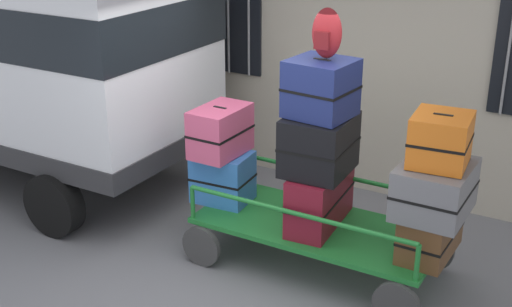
# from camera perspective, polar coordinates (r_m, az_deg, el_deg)

# --- Properties ---
(ground_plane) EXTENTS (40.00, 40.00, 0.00)m
(ground_plane) POSITION_cam_1_polar(r_m,az_deg,el_deg) (6.60, -1.23, -10.49)
(ground_plane) COLOR slate
(van) EXTENTS (4.80, 2.21, 2.73)m
(van) POSITION_cam_1_polar(r_m,az_deg,el_deg) (8.83, -19.75, 8.54)
(van) COLOR silver
(van) RESTS_ON ground
(luggage_cart) EXTENTS (2.41, 1.14, 0.47)m
(luggage_cart) POSITION_cam_1_polar(r_m,az_deg,el_deg) (6.62, 5.19, -6.63)
(luggage_cart) COLOR #1E722D
(luggage_cart) RESTS_ON ground
(cart_railing) EXTENTS (2.29, 1.01, 0.35)m
(cart_railing) POSITION_cam_1_polar(r_m,az_deg,el_deg) (6.45, 5.31, -3.68)
(cart_railing) COLOR #1E722D
(cart_railing) RESTS_ON luggage_cart
(suitcase_left_bottom) EXTENTS (0.61, 0.48, 0.53)m
(suitcase_left_bottom) POSITION_cam_1_polar(r_m,az_deg,el_deg) (6.94, -2.82, -1.98)
(suitcase_left_bottom) COLOR #3372C6
(suitcase_left_bottom) RESTS_ON luggage_cart
(suitcase_left_middle) EXTENTS (0.43, 0.65, 0.49)m
(suitcase_left_middle) POSITION_cam_1_polar(r_m,az_deg,el_deg) (6.73, -3.02, 1.92)
(suitcase_left_middle) COLOR #CC4C72
(suitcase_left_middle) RESTS_ON suitcase_left_bottom
(suitcase_midleft_bottom) EXTENTS (0.45, 0.94, 0.57)m
(suitcase_midleft_bottom) POSITION_cam_1_polar(r_m,az_deg,el_deg) (6.48, 5.43, -3.63)
(suitcase_midleft_bottom) COLOR maroon
(suitcase_midleft_bottom) RESTS_ON luggage_cart
(suitcase_midleft_middle) EXTENTS (0.60, 0.70, 0.55)m
(suitcase_midleft_middle) POSITION_cam_1_polar(r_m,az_deg,el_deg) (6.20, 5.35, 0.80)
(suitcase_midleft_middle) COLOR black
(suitcase_midleft_middle) RESTS_ON suitcase_midleft_bottom
(suitcase_midleft_top) EXTENTS (0.60, 0.58, 0.52)m
(suitcase_midleft_top) POSITION_cam_1_polar(r_m,az_deg,el_deg) (6.03, 5.51, 5.52)
(suitcase_midleft_top) COLOR navy
(suitcase_midleft_top) RESTS_ON suitcase_midleft_middle
(suitcase_center_bottom) EXTENTS (0.42, 0.74, 0.41)m
(suitcase_center_bottom) POSITION_cam_1_polar(r_m,az_deg,el_deg) (6.18, 14.50, -6.52)
(suitcase_center_bottom) COLOR brown
(suitcase_center_bottom) RESTS_ON luggage_cart
(suitcase_center_middle) EXTENTS (0.59, 0.75, 0.45)m
(suitcase_center_middle) POSITION_cam_1_polar(r_m,az_deg,el_deg) (5.98, 14.86, -2.92)
(suitcase_center_middle) COLOR slate
(suitcase_center_middle) RESTS_ON suitcase_center_bottom
(suitcase_center_top) EXTENTS (0.52, 0.56, 0.44)m
(suitcase_center_top) POSITION_cam_1_polar(r_m,az_deg,el_deg) (5.83, 15.33, 1.14)
(suitcase_center_top) COLOR orange
(suitcase_center_top) RESTS_ON suitcase_center_middle
(backpack) EXTENTS (0.27, 0.22, 0.44)m
(backpack) POSITION_cam_1_polar(r_m,az_deg,el_deg) (5.94, 5.99, 10.05)
(backpack) COLOR maroon
(backpack) RESTS_ON suitcase_midleft_top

